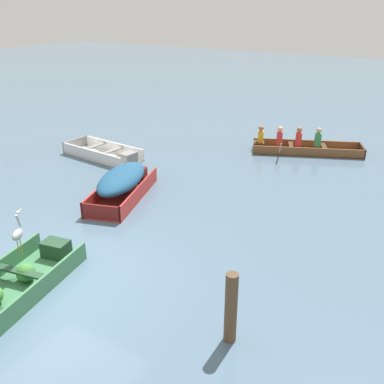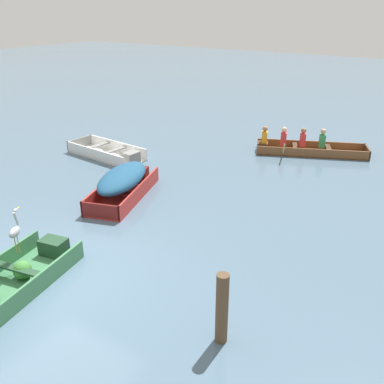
# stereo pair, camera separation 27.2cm
# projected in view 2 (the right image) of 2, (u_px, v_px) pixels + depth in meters

# --- Properties ---
(ground_plane) EXTENTS (80.00, 80.00, 0.00)m
(ground_plane) POSITION_uv_depth(u_px,v_px,m) (47.00, 277.00, 7.98)
(ground_plane) COLOR slate
(dinghy_green_foreground) EXTENTS (1.80, 3.46, 0.41)m
(dinghy_green_foreground) POSITION_uv_depth(u_px,v_px,m) (1.00, 289.00, 7.39)
(dinghy_green_foreground) COLOR #387047
(dinghy_green_foreground) RESTS_ON ground
(skiff_red_near_moored) EXTENTS (1.83, 2.89, 0.78)m
(skiff_red_near_moored) POSITION_uv_depth(u_px,v_px,m) (123.00, 181.00, 11.12)
(skiff_red_near_moored) COLOR #AD2D28
(skiff_red_near_moored) RESTS_ON ground
(skiff_white_mid_moored) EXTENTS (2.82, 1.27, 0.39)m
(skiff_white_mid_moored) POSITION_uv_depth(u_px,v_px,m) (109.00, 153.00, 14.16)
(skiff_white_mid_moored) COLOR white
(skiff_white_mid_moored) RESTS_ON ground
(rowboat_wooden_brown_with_crew) EXTENTS (3.72, 2.59, 0.88)m
(rowboat_wooden_brown_with_crew) POSITION_uv_depth(u_px,v_px,m) (303.00, 147.00, 14.52)
(rowboat_wooden_brown_with_crew) COLOR brown
(rowboat_wooden_brown_with_crew) RESTS_ON ground
(heron_on_dinghy) EXTENTS (0.28, 0.44, 0.84)m
(heron_on_dinghy) POSITION_uv_depth(u_px,v_px,m) (15.00, 231.00, 7.79)
(heron_on_dinghy) COLOR olive
(heron_on_dinghy) RESTS_ON dinghy_green_foreground
(mooring_post) EXTENTS (0.19, 0.19, 1.18)m
(mooring_post) POSITION_uv_depth(u_px,v_px,m) (222.00, 309.00, 6.24)
(mooring_post) COLOR brown
(mooring_post) RESTS_ON ground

